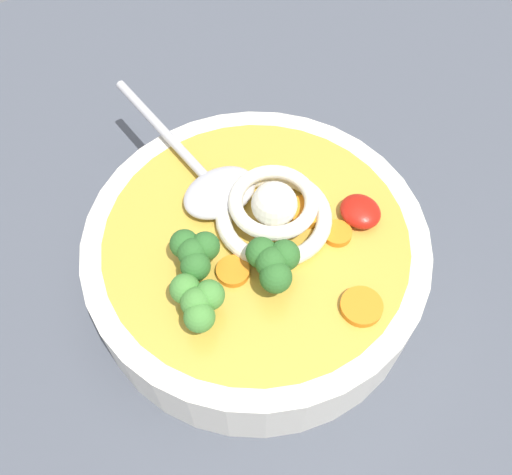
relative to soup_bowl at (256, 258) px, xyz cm
name	(u,v)px	position (x,y,z in cm)	size (l,w,h in cm)	color
table_slab	(277,294)	(-1.45, -1.21, -5.27)	(98.97, 98.97, 4.12)	#474C56
soup_bowl	(256,258)	(0.00, 0.00, 0.00)	(26.01, 26.01, 6.21)	silver
noodle_pile	(274,210)	(0.54, -2.05, 4.21)	(9.63, 9.44, 3.87)	silver
soup_spoon	(209,181)	(5.94, 0.10, 3.80)	(17.25, 6.07, 1.60)	#B7B7BC
chili_sauce_dollop	(360,211)	(-3.18, -7.40, 3.73)	(3.23, 2.91, 1.45)	#B2190F
broccoli_floret_center	(194,253)	(0.50, 4.92, 5.03)	(4.09, 3.52, 3.23)	#7A9E60
broccoli_floret_rear	(198,302)	(-2.80, 6.80, 5.01)	(4.06, 3.49, 3.21)	#7A9E60
broccoli_floret_right	(273,262)	(-3.42, 1.10, 5.17)	(4.36, 3.75, 3.45)	#7A9E60
carrot_slice_extra_a	(361,306)	(-8.95, -2.33, 3.28)	(2.93, 2.93, 0.56)	orange
carrot_slice_front	(337,233)	(-3.45, -4.94, 3.28)	(2.16, 2.16, 0.55)	orange
carrot_slice_far	(233,272)	(-1.49, 3.12, 3.28)	(2.41, 2.41, 0.56)	orange
carrot_slice_beside_chili	(306,212)	(-0.58, -4.26, 3.38)	(2.74, 2.74, 0.74)	orange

